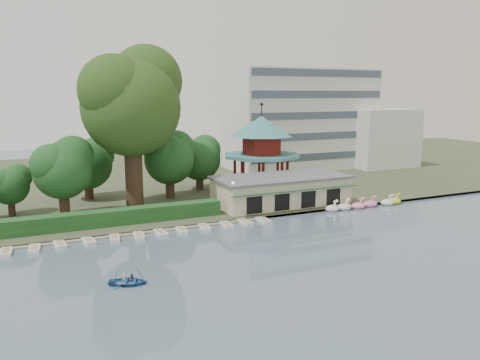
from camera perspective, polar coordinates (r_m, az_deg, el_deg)
ground_plane at (r=42.70m, az=7.61°, el=-10.84°), size 220.00×220.00×0.00m
shore at (r=89.58m, az=-10.14°, el=0.47°), size 220.00×70.00×0.40m
embankment at (r=57.30m, az=-1.54°, el=-5.04°), size 220.00×0.60×0.30m
dock at (r=53.93m, az=-13.42°, el=-6.35°), size 34.00×1.60×0.24m
boathouse at (r=65.14m, az=4.99°, el=-1.18°), size 18.60×9.39×3.90m
pavilion at (r=74.04m, az=2.62°, el=4.25°), size 12.40×12.40×13.50m
office_building at (r=98.86m, az=8.95°, el=6.99°), size 38.00×18.00×20.00m
hedge at (r=56.34m, az=-17.12°, el=-4.57°), size 30.00×2.00×1.80m
lamp_post at (r=58.64m, az=-0.85°, el=-1.47°), size 0.36×0.36×4.28m
big_tree at (r=63.13m, az=-13.06°, el=9.64°), size 14.11×13.15×21.61m
small_trees at (r=66.65m, az=-16.02°, el=1.88°), size 40.15×17.15×10.04m
swan_boats at (r=66.96m, az=15.02°, el=-2.91°), size 12.68×2.04×1.92m
moored_rowboats at (r=52.70m, az=-12.37°, el=-6.64°), size 32.34×2.73×0.36m
rowboat_with_passengers at (r=40.26m, az=-13.48°, el=-11.68°), size 5.34×4.67×2.01m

